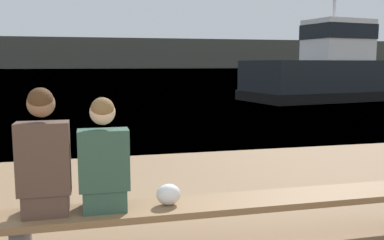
{
  "coord_description": "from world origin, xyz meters",
  "views": [
    {
      "loc": [
        -0.15,
        -1.34,
        1.72
      ],
      "look_at": [
        1.47,
        5.29,
        0.8
      ],
      "focal_mm": 40.0,
      "sensor_mm": 36.0,
      "label": 1
    }
  ],
  "objects_px": {
    "person_right": "(104,161)",
    "shopping_bag": "(168,194)",
    "person_left": "(44,158)",
    "bench_main": "(20,226)",
    "tugboat_red": "(331,74)"
  },
  "relations": [
    {
      "from": "person_right",
      "to": "shopping_bag",
      "type": "height_order",
      "value": "person_right"
    },
    {
      "from": "person_left",
      "to": "person_right",
      "type": "height_order",
      "value": "person_left"
    },
    {
      "from": "bench_main",
      "to": "person_left",
      "type": "relative_size",
      "value": 7.67
    },
    {
      "from": "person_right",
      "to": "shopping_bag",
      "type": "xyz_separation_m",
      "value": [
        0.56,
        0.01,
        -0.34
      ]
    },
    {
      "from": "person_left",
      "to": "tugboat_red",
      "type": "bearing_deg",
      "value": 51.46
    },
    {
      "from": "shopping_bag",
      "to": "tugboat_red",
      "type": "distance_m",
      "value": 17.82
    },
    {
      "from": "shopping_bag",
      "to": "tugboat_red",
      "type": "height_order",
      "value": "tugboat_red"
    },
    {
      "from": "person_left",
      "to": "shopping_bag",
      "type": "xyz_separation_m",
      "value": [
        1.04,
        0.02,
        -0.39
      ]
    },
    {
      "from": "bench_main",
      "to": "tugboat_red",
      "type": "bearing_deg",
      "value": 50.95
    },
    {
      "from": "bench_main",
      "to": "shopping_bag",
      "type": "xyz_separation_m",
      "value": [
        1.25,
        0.01,
        0.17
      ]
    },
    {
      "from": "shopping_bag",
      "to": "person_right",
      "type": "bearing_deg",
      "value": -178.51
    },
    {
      "from": "bench_main",
      "to": "person_right",
      "type": "bearing_deg",
      "value": -0.2
    },
    {
      "from": "person_right",
      "to": "tugboat_red",
      "type": "relative_size",
      "value": 0.11
    },
    {
      "from": "tugboat_red",
      "to": "person_right",
      "type": "bearing_deg",
      "value": 132.84
    },
    {
      "from": "bench_main",
      "to": "person_left",
      "type": "distance_m",
      "value": 0.6
    }
  ]
}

